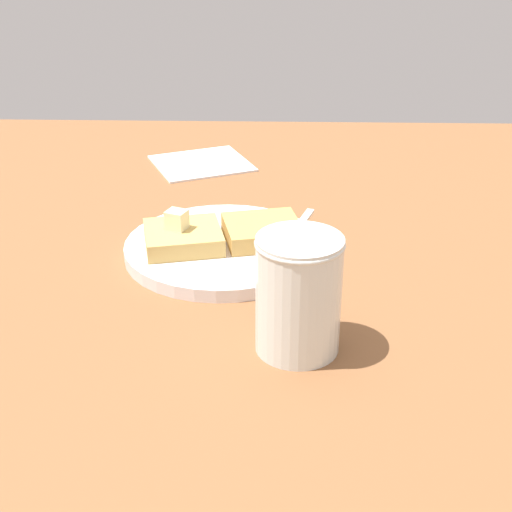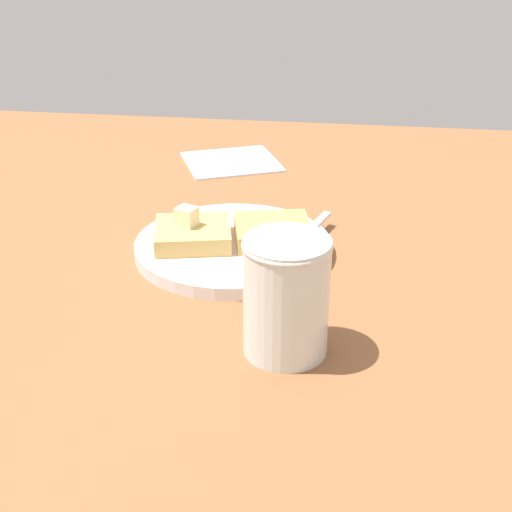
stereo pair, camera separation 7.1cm
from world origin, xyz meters
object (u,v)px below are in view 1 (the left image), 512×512
Objects in this scene: napkin at (202,163)px; syrup_jar at (298,297)px; fork at (290,239)px; plate at (224,247)px.

syrup_jar is at bearing -74.77° from napkin.
fork is 1.14× the size of napkin.
napkin is at bearing 113.48° from fork.
syrup_jar is at bearing -88.73° from fork.
fork is (7.54, 0.70, 0.80)cm from plate.
syrup_jar is (7.98, -18.87, 4.40)cm from plate.
fork is 19.90cm from syrup_jar.
fork is at bearing 91.27° from syrup_jar.
fork is 1.43× the size of syrup_jar.
plate is 7.62cm from fork.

